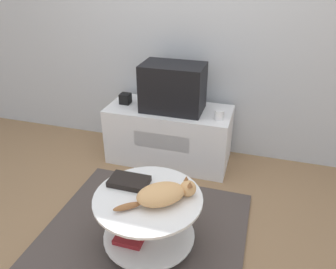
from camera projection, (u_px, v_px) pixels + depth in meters
name	position (u px, v px, depth m)	size (l,w,h in m)	color
ground_plane	(143.00, 237.00, 2.37)	(12.00, 12.00, 0.00)	#93704C
wall_back	(193.00, 20.00, 2.96)	(8.00, 0.05, 2.60)	silver
rug	(143.00, 236.00, 2.37)	(1.44, 1.37, 0.02)	#4C423D
tv_stand	(169.00, 135.00, 3.18)	(1.16, 0.51, 0.55)	white
tv	(173.00, 88.00, 2.93)	(0.56, 0.35, 0.43)	black
speaker	(125.00, 99.00, 3.14)	(0.10, 0.10, 0.10)	black
mug	(219.00, 115.00, 2.82)	(0.08, 0.08, 0.09)	white
coffee_table	(148.00, 216.00, 2.17)	(0.71, 0.71, 0.41)	#B2B2B7
dvd_box	(129.00, 181.00, 2.21)	(0.27, 0.16, 0.04)	black
cat	(164.00, 194.00, 2.03)	(0.45, 0.38, 0.13)	tan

